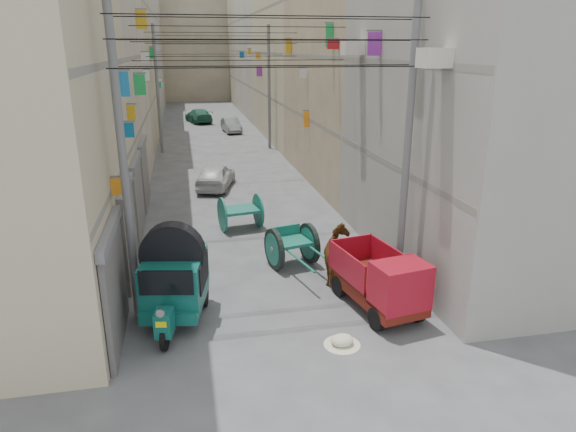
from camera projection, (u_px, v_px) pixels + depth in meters
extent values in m
cube|color=slate|center=(114.00, 178.00, 14.17)|extent=(0.25, 9.80, 0.18)
cube|color=slate|center=(102.00, 65.00, 13.23)|extent=(0.25, 9.80, 0.18)
cube|color=#AEA495|center=(45.00, 62.00, 22.79)|extent=(8.00, 12.00, 12.00)
cube|color=slate|center=(141.00, 123.00, 24.41)|extent=(0.25, 11.76, 0.18)
cube|color=slate|center=(135.00, 57.00, 23.46)|extent=(0.25, 11.76, 0.18)
cube|color=#AEA589|center=(89.00, 41.00, 34.57)|extent=(8.00, 14.00, 14.00)
cube|color=slate|center=(153.00, 98.00, 36.50)|extent=(0.25, 13.72, 0.18)
cube|color=slate|center=(150.00, 53.00, 35.56)|extent=(0.25, 13.72, 0.18)
cube|color=slate|center=(146.00, 7.00, 34.62)|extent=(0.25, 13.72, 0.18)
cube|color=gray|center=(115.00, 55.00, 47.94)|extent=(8.00, 14.00, 11.80)
cube|color=slate|center=(160.00, 84.00, 49.52)|extent=(0.25, 13.72, 0.18)
cube|color=slate|center=(157.00, 52.00, 48.58)|extent=(0.25, 13.72, 0.18)
cube|color=slate|center=(155.00, 18.00, 47.64)|extent=(0.25, 13.72, 0.18)
cube|color=tan|center=(127.00, 46.00, 59.77)|extent=(8.00, 12.00, 13.50)
cube|color=slate|center=(163.00, 77.00, 61.62)|extent=(0.25, 11.76, 0.18)
cube|color=slate|center=(161.00, 51.00, 60.68)|extent=(0.25, 11.76, 0.18)
cube|color=slate|center=(159.00, 24.00, 59.73)|extent=(0.25, 11.76, 0.18)
cube|color=gray|center=(522.00, 52.00, 15.44)|extent=(8.00, 10.00, 13.00)
cube|color=slate|center=(394.00, 165.00, 15.74)|extent=(0.25, 9.80, 0.18)
cube|color=slate|center=(401.00, 63.00, 14.79)|extent=(0.25, 9.80, 0.18)
cube|color=tan|center=(384.00, 60.00, 25.83)|extent=(8.00, 12.00, 12.00)
cube|color=slate|center=(309.00, 118.00, 25.97)|extent=(0.25, 11.76, 0.18)
cube|color=slate|center=(310.00, 56.00, 25.03)|extent=(0.25, 11.76, 0.18)
cube|color=tan|center=(319.00, 42.00, 37.61)|extent=(8.00, 14.00, 14.00)
cube|color=slate|center=(267.00, 96.00, 38.06)|extent=(0.25, 13.72, 0.18)
cube|color=slate|center=(267.00, 53.00, 37.12)|extent=(0.25, 13.72, 0.18)
cube|color=slate|center=(266.00, 9.00, 36.18)|extent=(0.25, 13.72, 0.18)
cube|color=#AEA495|center=(283.00, 55.00, 50.98)|extent=(8.00, 14.00, 11.80)
cube|color=slate|center=(244.00, 83.00, 51.09)|extent=(0.25, 13.72, 0.18)
cube|color=slate|center=(244.00, 52.00, 50.15)|extent=(0.25, 13.72, 0.18)
cube|color=slate|center=(243.00, 19.00, 49.20)|extent=(0.25, 13.72, 0.18)
cube|color=#AEA589|center=(262.00, 46.00, 62.80)|extent=(8.00, 12.00, 13.50)
cube|color=slate|center=(232.00, 76.00, 63.18)|extent=(0.25, 11.76, 0.18)
cube|color=slate|center=(231.00, 51.00, 62.24)|extent=(0.25, 11.76, 0.18)
cube|color=slate|center=(230.00, 24.00, 61.30)|extent=(0.25, 11.76, 0.18)
cube|color=#AEA589|center=(195.00, 48.00, 67.88)|extent=(22.00, 10.00, 13.00)
cube|color=#4C4D52|center=(116.00, 290.00, 11.83)|extent=(0.12, 3.00, 2.60)
cube|color=#605F62|center=(110.00, 231.00, 11.38)|extent=(0.18, 3.20, 0.25)
cube|color=#4C4D52|center=(130.00, 235.00, 15.27)|extent=(0.12, 3.00, 2.60)
cube|color=#605F62|center=(126.00, 188.00, 14.82)|extent=(0.18, 3.20, 0.25)
cube|color=#4C4D52|center=(139.00, 201.00, 18.71)|extent=(0.12, 3.00, 2.60)
cube|color=#605F62|center=(135.00, 162.00, 18.26)|extent=(0.18, 3.20, 0.25)
cube|color=#4C4D52|center=(145.00, 176.00, 22.25)|extent=(0.12, 3.00, 2.60)
cube|color=#605F62|center=(142.00, 143.00, 21.80)|extent=(0.18, 3.20, 0.25)
cube|color=orange|center=(258.00, 56.00, 39.25)|extent=(0.38, 0.08, 0.41)
cube|color=silver|center=(161.00, 83.00, 45.35)|extent=(0.27, 0.08, 0.71)
cube|color=orange|center=(120.00, 186.00, 12.73)|extent=(0.44, 0.08, 0.42)
cube|color=green|center=(140.00, 85.00, 20.87)|extent=(0.45, 0.08, 0.84)
cube|color=#0D5E93|center=(242.00, 55.00, 49.13)|extent=(0.41, 0.08, 0.59)
cube|color=#0D5E93|center=(128.00, 130.00, 15.55)|extent=(0.38, 0.08, 0.44)
cube|color=purple|center=(259.00, 72.00, 38.91)|extent=(0.43, 0.08, 0.72)
cube|color=#C49017|center=(249.00, 52.00, 44.14)|extent=(0.28, 0.08, 0.44)
cube|color=#C49017|center=(141.00, 19.00, 23.95)|extent=(0.48, 0.08, 0.84)
cube|color=green|center=(159.00, 85.00, 42.05)|extent=(0.31, 0.08, 0.44)
cube|color=silver|center=(303.00, 73.00, 25.24)|extent=(0.35, 0.08, 0.45)
cube|color=#C49017|center=(289.00, 47.00, 28.23)|extent=(0.34, 0.08, 0.79)
cube|color=#C49017|center=(131.00, 113.00, 17.55)|extent=(0.28, 0.08, 0.52)
cube|color=green|center=(152.00, 53.00, 33.37)|extent=(0.28, 0.08, 0.74)
cube|color=orange|center=(306.00, 119.00, 25.46)|extent=(0.26, 0.08, 0.80)
cube|color=purple|center=(375.00, 45.00, 15.86)|extent=(0.34, 0.08, 0.55)
cube|color=#186FAE|center=(120.00, 84.00, 13.98)|extent=(0.47, 0.08, 0.67)
cube|color=silver|center=(145.00, 57.00, 25.55)|extent=(0.40, 0.08, 0.47)
cube|color=silver|center=(146.00, 75.00, 26.30)|extent=(0.32, 0.08, 0.55)
cube|color=#A8161C|center=(333.00, 44.00, 19.90)|extent=(0.47, 0.08, 0.35)
cube|color=green|center=(329.00, 35.00, 20.59)|extent=(0.32, 0.08, 0.89)
cube|color=purple|center=(375.00, 44.00, 15.76)|extent=(0.44, 0.08, 0.69)
cube|color=silver|center=(108.00, 205.00, 12.39)|extent=(0.10, 3.20, 0.80)
cube|color=green|center=(136.00, 141.00, 20.76)|extent=(0.10, 3.20, 0.80)
cube|color=#0D5E93|center=(151.00, 108.00, 31.92)|extent=(0.10, 3.20, 0.80)
cube|color=#186FAE|center=(158.00, 92.00, 43.09)|extent=(0.10, 3.20, 0.80)
cube|color=silver|center=(420.00, 188.00, 13.93)|extent=(0.10, 3.20, 0.80)
cube|color=green|center=(329.00, 135.00, 22.30)|extent=(0.10, 3.20, 0.80)
cube|color=green|center=(279.00, 105.00, 33.46)|extent=(0.10, 3.20, 0.80)
cube|color=#A8161C|center=(254.00, 91.00, 44.63)|extent=(0.10, 3.20, 0.80)
cube|color=beige|center=(435.00, 58.00, 11.85)|extent=(0.70, 0.55, 0.45)
cube|color=beige|center=(353.00, 48.00, 17.37)|extent=(0.70, 0.55, 0.45)
cylinder|color=#605F62|center=(123.00, 164.00, 12.16)|extent=(0.20, 0.20, 8.00)
cylinder|color=#605F62|center=(407.00, 152.00, 13.53)|extent=(0.20, 0.20, 8.00)
cylinder|color=#605F62|center=(158.00, 90.00, 32.63)|extent=(0.20, 0.20, 8.00)
cylinder|color=#605F62|center=(269.00, 89.00, 33.99)|extent=(0.20, 0.20, 8.00)
cylinder|color=black|center=(276.00, 67.00, 11.69)|extent=(7.40, 0.02, 0.02)
cylinder|color=black|center=(275.00, 39.00, 11.50)|extent=(7.40, 0.02, 0.02)
cylinder|color=black|center=(275.00, 16.00, 11.34)|extent=(7.40, 0.02, 0.02)
cylinder|color=black|center=(268.00, 66.00, 12.62)|extent=(7.40, 0.02, 0.02)
cylinder|color=black|center=(268.00, 40.00, 12.43)|extent=(7.40, 0.02, 0.02)
cylinder|color=black|center=(268.00, 18.00, 12.27)|extent=(7.40, 0.02, 0.02)
cylinder|color=black|center=(242.00, 60.00, 17.73)|extent=(7.40, 0.02, 0.02)
cylinder|color=black|center=(242.00, 42.00, 17.55)|extent=(7.40, 0.02, 0.02)
cylinder|color=black|center=(241.00, 26.00, 17.39)|extent=(7.40, 0.02, 0.02)
cylinder|color=black|center=(223.00, 56.00, 25.18)|extent=(7.40, 0.02, 0.02)
cylinder|color=black|center=(223.00, 43.00, 24.99)|extent=(7.40, 0.02, 0.02)
cylinder|color=black|center=(222.00, 33.00, 24.83)|extent=(7.40, 0.02, 0.02)
cylinder|color=black|center=(213.00, 54.00, 32.62)|extent=(7.40, 0.02, 0.02)
cylinder|color=black|center=(213.00, 44.00, 32.43)|extent=(7.40, 0.02, 0.02)
cylinder|color=black|center=(212.00, 36.00, 32.27)|extent=(7.40, 0.02, 0.02)
cylinder|color=black|center=(165.00, 338.00, 11.75)|extent=(0.25, 0.63, 0.62)
cylinder|color=black|center=(159.00, 296.00, 13.73)|extent=(0.25, 0.63, 0.62)
cylinder|color=black|center=(204.00, 295.00, 13.75)|extent=(0.25, 0.63, 0.62)
cube|color=#0D4E46|center=(176.00, 300.00, 13.04)|extent=(1.75, 2.32, 0.31)
cube|color=#0D4E46|center=(164.00, 323.00, 11.69)|extent=(0.47, 0.56, 0.61)
cylinder|color=silver|center=(160.00, 313.00, 11.33)|extent=(0.21, 0.09, 0.20)
cube|color=#D2D10B|center=(161.00, 325.00, 11.39)|extent=(0.24, 0.08, 0.13)
cube|color=#0D4E46|center=(175.00, 276.00, 12.90)|extent=(1.76, 2.11, 1.05)
cube|color=black|center=(166.00, 283.00, 11.90)|extent=(1.26, 0.30, 0.61)
cube|color=black|center=(146.00, 272.00, 12.85)|extent=(0.29, 1.31, 0.72)
cube|color=black|center=(204.00, 272.00, 12.87)|extent=(0.29, 1.31, 0.72)
cube|color=silver|center=(168.00, 315.00, 12.13)|extent=(1.36, 0.31, 0.07)
cylinder|color=black|center=(274.00, 249.00, 15.95)|extent=(0.45, 1.31, 1.31)
cylinder|color=#155E4E|center=(274.00, 249.00, 15.95)|extent=(0.40, 1.03, 1.03)
cylinder|color=#605F62|center=(274.00, 249.00, 15.95)|extent=(0.24, 0.21, 0.17)
cylinder|color=black|center=(309.00, 243.00, 16.44)|extent=(0.45, 1.31, 1.31)
cylinder|color=#155E4E|center=(309.00, 243.00, 16.44)|extent=(0.40, 1.03, 1.03)
cylinder|color=#605F62|center=(309.00, 243.00, 16.44)|extent=(0.24, 0.21, 0.17)
cylinder|color=#605F62|center=(292.00, 246.00, 16.20)|extent=(1.25, 0.37, 0.08)
cube|color=#155E4E|center=(292.00, 241.00, 16.14)|extent=(1.20, 1.24, 0.09)
cube|color=#155E4E|center=(286.00, 230.00, 16.48)|extent=(0.98, 0.31, 0.33)
cylinder|color=#155E4E|center=(298.00, 258.00, 15.01)|extent=(0.57, 2.11, 0.07)
cylinder|color=#155E4E|center=(320.00, 254.00, 15.31)|extent=(0.57, 2.11, 0.07)
cylinder|color=black|center=(376.00, 319.00, 12.56)|extent=(0.27, 0.61, 0.59)
cylinder|color=black|center=(339.00, 286.00, 14.30)|extent=(0.27, 0.61, 0.59)
cylinder|color=black|center=(416.00, 310.00, 12.98)|extent=(0.27, 0.61, 0.59)
cylinder|color=black|center=(375.00, 279.00, 14.72)|extent=(0.27, 0.61, 0.59)
cube|color=#51130B|center=(376.00, 291.00, 13.58)|extent=(1.83, 3.16, 0.32)
cube|color=maroon|center=(400.00, 285.00, 12.47)|extent=(1.46, 1.17, 1.13)
cube|color=black|center=(411.00, 289.00, 12.07)|extent=(1.16, 0.27, 0.50)
cube|color=#51130B|center=(367.00, 275.00, 13.94)|extent=(1.69, 2.19, 0.11)
cube|color=maroon|center=(346.00, 266.00, 13.58)|extent=(0.42, 1.96, 0.77)
cube|color=maroon|center=(389.00, 259.00, 14.05)|extent=(0.42, 1.96, 0.77)
cube|color=maroon|center=(350.00, 250.00, 14.67)|extent=(1.34, 0.30, 0.77)
cylinder|color=#155E4E|center=(222.00, 215.00, 19.23)|extent=(0.29, 1.31, 1.31)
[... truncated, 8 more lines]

